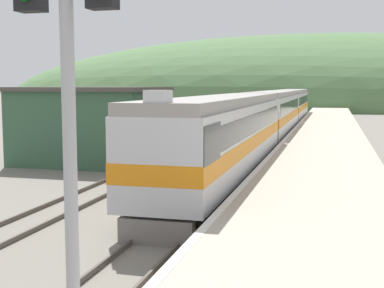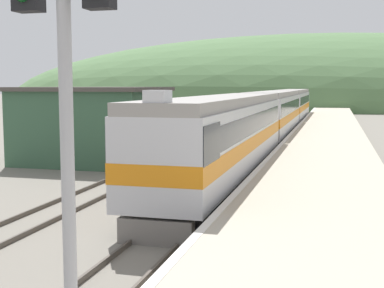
{
  "view_description": "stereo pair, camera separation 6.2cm",
  "coord_description": "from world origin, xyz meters",
  "px_view_note": "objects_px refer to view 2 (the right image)",
  "views": [
    {
      "loc": [
        4.88,
        -1.41,
        4.62
      ],
      "look_at": [
        -0.22,
        17.83,
        2.43
      ],
      "focal_mm": 50.0,
      "sensor_mm": 36.0,
      "label": 1
    },
    {
      "loc": [
        4.94,
        -1.4,
        4.62
      ],
      "look_at": [
        -0.22,
        17.83,
        2.43
      ],
      "focal_mm": 50.0,
      "sensor_mm": 36.0,
      "label": 2
    }
  ],
  "objects_px": {
    "carriage_third": "(293,105)",
    "signal_mast_main": "(64,56)",
    "express_train_lead_car": "(224,137)",
    "carriage_second": "(274,114)"
  },
  "relations": [
    {
      "from": "express_train_lead_car",
      "to": "carriage_second",
      "type": "xyz_separation_m",
      "value": [
        0.0,
        20.96,
        -0.01
      ]
    },
    {
      "from": "carriage_second",
      "to": "signal_mast_main",
      "type": "relative_size",
      "value": 2.52
    },
    {
      "from": "carriage_third",
      "to": "signal_mast_main",
      "type": "xyz_separation_m",
      "value": [
        1.22,
        -58.39,
        2.8
      ]
    },
    {
      "from": "express_train_lead_car",
      "to": "signal_mast_main",
      "type": "height_order",
      "value": "signal_mast_main"
    },
    {
      "from": "express_train_lead_car",
      "to": "carriage_second",
      "type": "relative_size",
      "value": 1.05
    },
    {
      "from": "signal_mast_main",
      "to": "carriage_third",
      "type": "bearing_deg",
      "value": 91.2
    },
    {
      "from": "express_train_lead_car",
      "to": "signal_mast_main",
      "type": "xyz_separation_m",
      "value": [
        1.22,
        -17.18,
        2.78
      ]
    },
    {
      "from": "carriage_third",
      "to": "signal_mast_main",
      "type": "height_order",
      "value": "signal_mast_main"
    },
    {
      "from": "carriage_second",
      "to": "signal_mast_main",
      "type": "bearing_deg",
      "value": -88.16
    },
    {
      "from": "express_train_lead_car",
      "to": "carriage_second",
      "type": "height_order",
      "value": "express_train_lead_car"
    }
  ]
}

